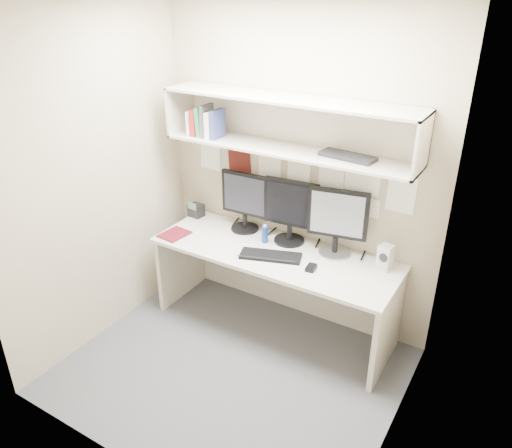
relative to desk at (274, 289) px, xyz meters
The scene contains 19 objects.
floor 0.75m from the desk, 90.00° to the right, with size 2.40×2.00×0.01m, color #45454A.
wall_back 1.00m from the desk, 90.00° to the left, with size 2.40×0.02×2.60m, color tan.
wall_front 1.90m from the desk, 90.00° to the right, with size 2.40×0.02×2.60m, color tan.
wall_left 1.65m from the desk, 151.57° to the right, with size 0.02×2.00×2.60m, color tan.
wall_right 1.65m from the desk, 28.43° to the right, with size 0.02×2.00×2.60m, color tan.
desk is the anchor object (origin of this frame).
overhead_hutch 1.37m from the desk, 90.00° to the left, with size 2.00×0.38×0.40m.
pinned_papers 0.95m from the desk, 90.00° to the left, with size 1.92×0.01×0.48m, color white, non-canonical shape.
monitor_left 0.79m from the desk, 152.10° to the left, with size 0.44×0.24×0.51m.
monitor_center 0.69m from the desk, 84.57° to the left, with size 0.46×0.25×0.53m.
monitor_right 0.81m from the desk, 27.28° to the left, with size 0.46×0.26×0.54m.
keyboard 0.39m from the desk, 78.83° to the right, with size 0.48×0.17×0.02m, color black.
mouse 0.54m from the desk, 15.79° to the right, with size 0.06×0.10×0.03m, color black.
speaker 0.97m from the desk, 13.02° to the left, with size 0.11×0.12×0.19m.
blue_bottle 0.47m from the desk, 147.26° to the left, with size 0.05×0.05×0.16m.
maroon_notebook 0.96m from the desk, 167.51° to the right, with size 0.20×0.24×0.01m, color #590F1A.
desk_phone 1.05m from the desk, 167.52° to the left, with size 0.14×0.12×0.15m.
book_stack 1.47m from the desk, behind, with size 0.28×0.16×0.26m.
hutch_tray 1.29m from the desk, 19.98° to the left, with size 0.40×0.15×0.03m, color black.
Camera 1 is at (1.68, -2.41, 2.67)m, focal length 35.00 mm.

